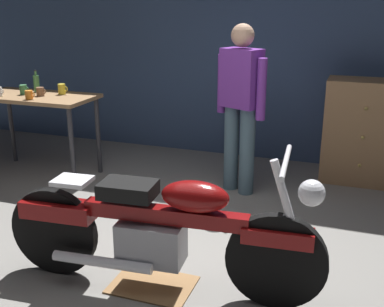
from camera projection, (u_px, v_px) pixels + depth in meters
ground_plane at (154, 262)px, 3.57m from camera, size 12.00×12.00×0.00m
back_wall at (248, 29)px, 5.60m from camera, size 8.00×0.12×3.10m
workbench at (36, 105)px, 5.16m from camera, size 1.30×0.64×0.90m
motorcycle at (160, 228)px, 3.11m from camera, size 2.19×0.60×1.00m
person_standing at (241, 102)px, 4.63m from camera, size 0.53×0.36×1.67m
wooden_dresser at (363, 132)px, 5.01m from camera, size 0.80×0.47×1.10m
drip_tray at (153, 285)px, 3.27m from camera, size 0.56×0.40×0.01m
mug_orange_travel at (29, 95)px, 4.89m from camera, size 0.11×0.08×0.09m
mug_yellow_tall at (62, 89)px, 5.14m from camera, size 0.11×0.08×0.11m
mug_green_speckled at (24, 90)px, 5.14m from camera, size 0.11×0.08×0.10m
mug_brown_stoneware at (40, 92)px, 5.06m from camera, size 0.11×0.08×0.09m
bottle at (36, 83)px, 5.27m from camera, size 0.06×0.06×0.24m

